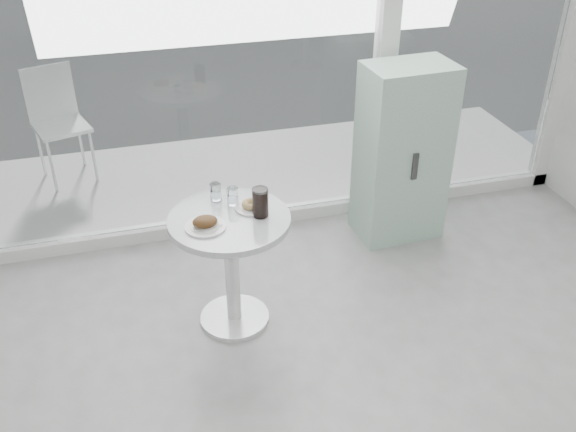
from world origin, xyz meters
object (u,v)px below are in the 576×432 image
object	(u,v)px
patio_chair	(57,117)
cola_glass	(260,203)
main_table	(231,249)
water_tumbler_a	(216,193)
plate_fritter	(206,223)
mint_cabinet	(402,153)
water_tumbler_b	(233,197)
plate_donut	(251,206)

from	to	relation	value
patio_chair	cola_glass	size ratio (longest dim) A/B	5.38
main_table	patio_chair	bearing A→B (deg)	114.73
water_tumbler_a	patio_chair	bearing A→B (deg)	116.28
main_table	plate_fritter	size ratio (longest dim) A/B	3.26
plate_fritter	water_tumbler_a	size ratio (longest dim) A/B	2.15
mint_cabinet	patio_chair	size ratio (longest dim) A/B	1.39
mint_cabinet	cola_glass	bearing A→B (deg)	-152.55
main_table	patio_chair	size ratio (longest dim) A/B	0.80
water_tumbler_b	cola_glass	distance (m)	0.22
mint_cabinet	water_tumbler_a	size ratio (longest dim) A/B	12.09
main_table	cola_glass	world-z (taller)	cola_glass
water_tumbler_a	mint_cabinet	bearing A→B (deg)	18.19
plate_fritter	plate_donut	distance (m)	0.32
plate_fritter	cola_glass	xyz separation A→B (m)	(0.33, 0.04, 0.06)
main_table	water_tumbler_b	bearing A→B (deg)	69.72
main_table	water_tumbler_b	size ratio (longest dim) A/B	6.91
main_table	plate_fritter	bearing A→B (deg)	-154.85
plate_fritter	water_tumbler_b	xyz separation A→B (m)	(0.20, 0.21, 0.02)
patio_chair	cola_glass	world-z (taller)	patio_chair
patio_chair	mint_cabinet	bearing A→B (deg)	-49.93
plate_donut	cola_glass	distance (m)	0.12
main_table	cola_glass	xyz separation A→B (m)	(0.18, -0.03, 0.31)
plate_fritter	cola_glass	distance (m)	0.34
plate_fritter	water_tumbler_a	bearing A→B (deg)	69.44
main_table	water_tumbler_b	distance (m)	0.31
mint_cabinet	plate_donut	distance (m)	1.43
mint_cabinet	water_tumbler_b	bearing A→B (deg)	-160.82
patio_chair	cola_glass	bearing A→B (deg)	-79.35
patio_chair	water_tumbler_a	distance (m)	2.29
patio_chair	water_tumbler_a	bearing A→B (deg)	-81.17
mint_cabinet	main_table	bearing A→B (deg)	-156.79
water_tumbler_b	cola_glass	xyz separation A→B (m)	(0.13, -0.17, 0.04)
main_table	water_tumbler_a	distance (m)	0.35
water_tumbler_a	water_tumbler_b	world-z (taller)	water_tumbler_b
patio_chair	cola_glass	xyz separation A→B (m)	(1.23, -2.30, 0.26)
cola_glass	water_tumbler_b	bearing A→B (deg)	127.22
plate_donut	cola_glass	xyz separation A→B (m)	(0.03, -0.09, 0.07)
patio_chair	plate_donut	bearing A→B (deg)	-79.02
plate_fritter	water_tumbler_a	xyz separation A→B (m)	(0.11, 0.29, 0.02)
water_tumbler_b	patio_chair	bearing A→B (deg)	117.28
main_table	mint_cabinet	xyz separation A→B (m)	(1.42, 0.70, 0.12)
water_tumbler_b	cola_glass	size ratio (longest dim) A/B	0.62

